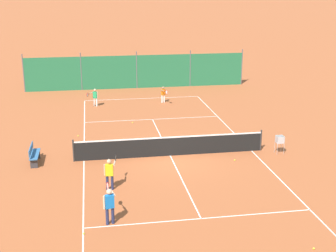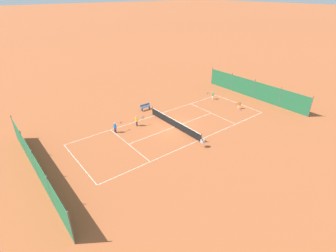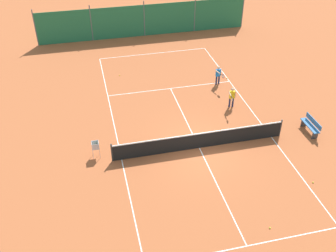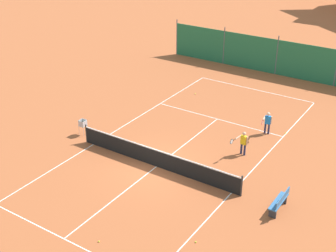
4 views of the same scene
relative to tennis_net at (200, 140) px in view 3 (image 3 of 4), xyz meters
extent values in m
plane|color=#A8542D|center=(0.00, 0.00, -0.50)|extent=(600.00, 600.00, 0.00)
cube|color=white|center=(0.00, 11.90, -0.50)|extent=(8.25, 0.05, 0.01)
cube|color=white|center=(-4.10, 0.00, -0.50)|extent=(0.05, 23.85, 0.01)
cube|color=white|center=(4.10, 0.00, -0.50)|extent=(0.05, 23.85, 0.01)
cube|color=white|center=(0.00, 6.40, -0.50)|extent=(8.20, 0.05, 0.01)
cube|color=white|center=(0.00, -6.40, -0.50)|extent=(8.20, 0.05, 0.01)
cube|color=white|center=(0.00, 0.00, -0.50)|extent=(0.05, 12.80, 0.01)
cylinder|color=#2D2D2D|center=(-4.55, 0.00, 0.03)|extent=(0.08, 0.08, 1.06)
cylinder|color=#2D2D2D|center=(4.55, 0.00, 0.03)|extent=(0.08, 0.08, 1.06)
cube|color=black|center=(0.00, 0.00, -0.04)|extent=(9.10, 0.02, 0.91)
cube|color=white|center=(0.00, 0.00, 0.43)|extent=(9.10, 0.04, 0.06)
cube|color=#236B42|center=(0.00, 15.50, 0.80)|extent=(17.20, 0.04, 2.60)
cylinder|color=#59595E|center=(-8.60, 15.50, 0.95)|extent=(0.08, 0.08, 2.90)
cylinder|color=#59595E|center=(-4.30, 15.50, 0.95)|extent=(0.08, 0.08, 2.90)
cylinder|color=#59595E|center=(0.00, 15.50, 0.95)|extent=(0.08, 0.08, 2.90)
cylinder|color=#59595E|center=(4.30, 15.50, 0.95)|extent=(0.08, 0.08, 2.90)
cylinder|color=#59595E|center=(8.60, 15.50, 0.95)|extent=(0.08, 0.08, 2.90)
cylinder|color=#23284C|center=(3.15, 3.39, -0.19)|extent=(0.11, 0.11, 0.61)
cylinder|color=#23284C|center=(2.95, 3.42, -0.19)|extent=(0.11, 0.11, 0.61)
cube|color=yellow|center=(3.05, 3.41, 0.35)|extent=(0.32, 0.21, 0.47)
sphere|color=tan|center=(3.05, 3.41, 0.71)|extent=(0.19, 0.19, 0.19)
cylinder|color=tan|center=(3.23, 3.38, 0.35)|extent=(0.07, 0.07, 0.47)
cylinder|color=tan|center=(2.83, 3.20, 0.53)|extent=(0.13, 0.48, 0.07)
cylinder|color=black|center=(2.78, 2.86, 0.53)|extent=(0.06, 0.22, 0.03)
torus|color=black|center=(2.75, 2.61, 0.53)|extent=(0.06, 0.28, 0.28)
cylinder|color=silver|center=(2.75, 2.61, 0.53)|extent=(0.04, 0.25, 0.25)
cylinder|color=#23284C|center=(3.27, 6.27, -0.19)|extent=(0.11, 0.11, 0.61)
cylinder|color=#23284C|center=(3.08, 6.22, -0.19)|extent=(0.11, 0.11, 0.61)
cube|color=blue|center=(3.18, 6.25, 0.35)|extent=(0.33, 0.23, 0.48)
sphere|color=beige|center=(3.18, 6.25, 0.71)|extent=(0.19, 0.19, 0.19)
cylinder|color=beige|center=(3.36, 6.29, 0.35)|extent=(0.07, 0.07, 0.48)
cylinder|color=beige|center=(3.05, 5.97, 0.54)|extent=(0.18, 0.48, 0.07)
cylinder|color=black|center=(3.13, 5.63, 0.54)|extent=(0.08, 0.22, 0.03)
torus|color=red|center=(3.19, 5.39, 0.54)|extent=(0.09, 0.28, 0.28)
cylinder|color=silver|center=(3.19, 5.39, 0.54)|extent=(0.06, 0.24, 0.25)
sphere|color=#CCE033|center=(-2.86, 1.18, -0.47)|extent=(0.07, 0.07, 0.07)
sphere|color=#CCE033|center=(-3.00, 8.93, -0.47)|extent=(0.07, 0.07, 0.07)
sphere|color=#CCE033|center=(4.42, -3.77, -0.47)|extent=(0.07, 0.07, 0.07)
sphere|color=#CCE033|center=(1.27, -5.80, -0.47)|extent=(0.07, 0.07, 0.07)
sphere|color=#CCE033|center=(4.08, 6.81, -0.47)|extent=(0.07, 0.07, 0.07)
cylinder|color=#B7B7BC|center=(-5.47, 0.38, -0.22)|extent=(0.02, 0.02, 0.55)
cylinder|color=#B7B7BC|center=(-5.13, 0.38, -0.22)|extent=(0.02, 0.02, 0.55)
cylinder|color=#B7B7BC|center=(-5.47, 0.72, -0.22)|extent=(0.02, 0.02, 0.55)
cylinder|color=#B7B7BC|center=(-5.13, 0.72, -0.22)|extent=(0.02, 0.02, 0.55)
cube|color=#B7B7BC|center=(-5.30, 0.55, 0.06)|extent=(0.34, 0.34, 0.02)
cube|color=#B7B7BC|center=(-5.30, 0.38, 0.22)|extent=(0.34, 0.02, 0.34)
cube|color=#B7B7BC|center=(-5.30, 0.72, 0.22)|extent=(0.34, 0.02, 0.34)
cube|color=#B7B7BC|center=(-5.47, 0.55, 0.22)|extent=(0.02, 0.34, 0.34)
cube|color=#B7B7BC|center=(-5.13, 0.55, 0.22)|extent=(0.02, 0.34, 0.34)
sphere|color=#CCE033|center=(-5.29, 0.55, 0.10)|extent=(0.07, 0.07, 0.07)
sphere|color=#CCE033|center=(-5.20, 0.59, 0.10)|extent=(0.07, 0.07, 0.07)
sphere|color=#CCE033|center=(-5.19, 0.60, 0.10)|extent=(0.07, 0.07, 0.07)
sphere|color=#CCE033|center=(-5.23, 0.65, 0.10)|extent=(0.07, 0.07, 0.07)
sphere|color=#CCE033|center=(-5.20, 0.55, 0.10)|extent=(0.07, 0.07, 0.07)
sphere|color=#CCE033|center=(-5.35, 0.53, 0.10)|extent=(0.07, 0.07, 0.07)
sphere|color=#CCE033|center=(-5.35, 0.58, 0.16)|extent=(0.07, 0.07, 0.07)
sphere|color=#CCE033|center=(-5.28, 0.42, 0.16)|extent=(0.07, 0.07, 0.07)
sphere|color=#CCE033|center=(-5.29, 0.52, 0.16)|extent=(0.07, 0.07, 0.07)
sphere|color=#CCE033|center=(-5.23, 0.43, 0.16)|extent=(0.07, 0.07, 0.07)
cube|color=#336699|center=(6.30, -0.06, -0.06)|extent=(0.36, 1.50, 0.05)
cube|color=#336699|center=(6.46, -0.06, 0.20)|extent=(0.04, 1.50, 0.28)
cube|color=#333338|center=(6.30, -0.66, -0.28)|extent=(0.32, 0.06, 0.44)
cube|color=#333338|center=(6.30, 0.54, -0.28)|extent=(0.32, 0.06, 0.44)
camera|label=1|loc=(3.61, 20.81, 7.43)|focal=50.00mm
camera|label=2|loc=(-21.46, 17.86, 14.32)|focal=28.00mm
camera|label=3|loc=(-5.33, -15.31, 12.37)|focal=42.00mm
camera|label=4|loc=(11.24, -16.14, 11.68)|focal=50.00mm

